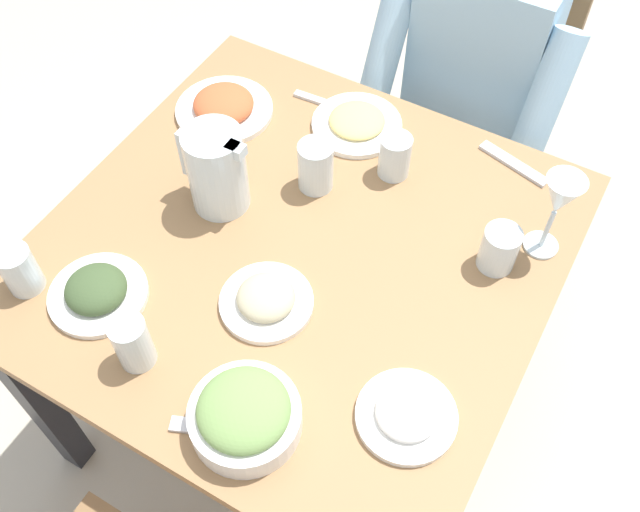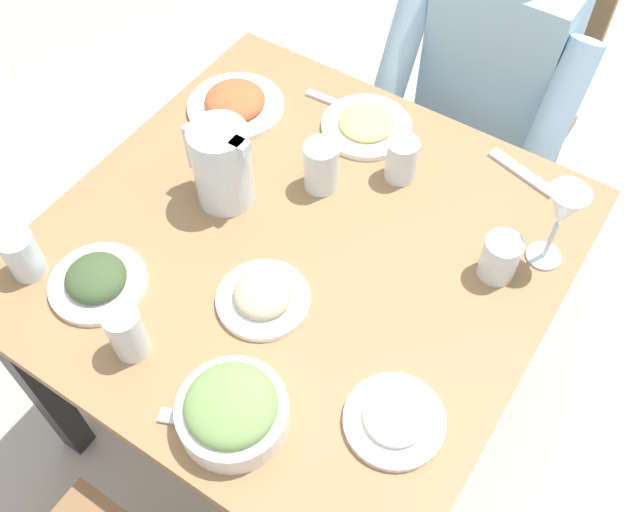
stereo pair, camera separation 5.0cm
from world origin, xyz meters
TOP-DOWN VIEW (x-y plane):
  - ground_plane at (0.00, 0.00)m, footprint 8.00×8.00m
  - dining_table at (0.00, 0.00)m, footprint 0.99×0.99m
  - chair_near at (-0.10, -0.84)m, footprint 0.40×0.40m
  - diner_near at (-0.10, -0.64)m, footprint 0.48×0.53m
  - water_pitcher at (0.20, -0.02)m, footprint 0.16×0.12m
  - salad_bowl at (-0.12, 0.37)m, footprint 0.19×0.19m
  - plate_dolmas at (0.27, 0.29)m, footprint 0.19×0.19m
  - plate_beans at (-0.02, 0.15)m, footprint 0.18×0.18m
  - plate_fries at (0.06, -0.36)m, footprint 0.21×0.21m
  - plate_rice_curry at (0.35, -0.25)m, footprint 0.23×0.23m
  - plate_yoghurt at (-0.35, 0.22)m, footprint 0.18×0.18m
  - water_glass_by_pitcher at (0.12, 0.36)m, footprint 0.07×0.07m
  - water_glass_near_right at (-0.36, -0.16)m, footprint 0.07×0.07m
  - water_glass_far_right at (-0.08, -0.27)m, footprint 0.07×0.07m
  - water_glass_near_left at (0.05, -0.16)m, footprint 0.07×0.07m
  - water_glass_far_left at (0.41, 0.34)m, footprint 0.07×0.07m
  - wine_glass at (-0.42, -0.24)m, footprint 0.08×0.08m
  - fork_near at (-0.08, 0.40)m, footprint 0.17×0.09m
  - knife_near at (0.14, -0.39)m, footprint 0.19×0.03m
  - fork_far at (-0.30, -0.42)m, footprint 0.17×0.07m

SIDE VIEW (x-z plane):
  - ground_plane at x=0.00m, z-range 0.00..0.00m
  - chair_near at x=-0.10m, z-range 0.06..0.94m
  - dining_table at x=0.00m, z-range 0.25..0.97m
  - diner_near at x=-0.10m, z-range 0.06..1.24m
  - fork_near at x=-0.08m, z-range 0.71..0.72m
  - knife_near at x=0.14m, z-range 0.71..0.72m
  - fork_far at x=-0.30m, z-range 0.71..0.72m
  - plate_fries at x=0.06m, z-range 0.71..0.75m
  - plate_yoghurt at x=-0.35m, z-range 0.71..0.75m
  - plate_beans at x=-0.02m, z-range 0.71..0.76m
  - plate_rice_curry at x=0.35m, z-range 0.71..0.76m
  - plate_dolmas at x=0.27m, z-range 0.71..0.76m
  - salad_bowl at x=-0.12m, z-range 0.71..0.80m
  - water_glass_near_right at x=-0.36m, z-range 0.71..0.81m
  - water_glass_far_right at x=-0.08m, z-range 0.71..0.81m
  - water_glass_far_left at x=0.41m, z-range 0.71..0.82m
  - water_glass_near_left at x=0.05m, z-range 0.71..0.83m
  - water_glass_by_pitcher at x=0.12m, z-range 0.71..0.83m
  - water_pitcher at x=0.20m, z-range 0.72..0.91m
  - wine_glass at x=-0.42m, z-range 0.76..0.95m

